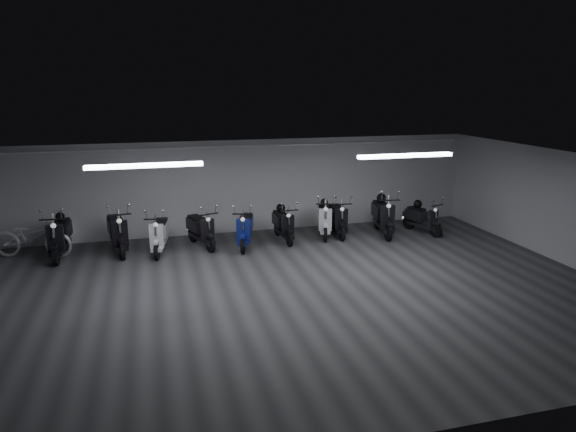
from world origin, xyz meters
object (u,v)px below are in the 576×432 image
object	(u,v)px
scooter_0	(59,230)
helmet_2	(281,208)
scooter_8	(383,211)
helmet_4	(381,198)
scooter_3	(201,224)
bicycle	(32,233)
scooter_2	(159,229)
scooter_7	(338,213)
helmet_3	(418,204)
scooter_5	(283,219)
scooter_9	(423,214)
scooter_4	(245,223)
scooter_6	(325,213)
helmet_1	(324,202)
helmet_0	(60,217)
scooter_1	(117,226)

from	to	relation	value
scooter_0	helmet_2	size ratio (longest dim) A/B	7.48
scooter_8	helmet_4	distance (m)	0.43
scooter_3	helmet_4	distance (m)	5.44
bicycle	helmet_2	world-z (taller)	bicycle
scooter_2	helmet_2	bearing A→B (deg)	17.09
scooter_7	bicycle	bearing A→B (deg)	-173.15
helmet_3	scooter_5	bearing A→B (deg)	178.50
scooter_7	scooter_9	world-z (taller)	scooter_7
bicycle	scooter_3	bearing A→B (deg)	-76.05
scooter_0	scooter_3	distance (m)	3.62
scooter_4	scooter_9	size ratio (longest dim) A/B	1.13
scooter_6	scooter_2	bearing A→B (deg)	-159.38
scooter_8	helmet_3	distance (m)	1.17
scooter_5	helmet_4	xyz separation A→B (m)	(3.08, 0.11, 0.43)
scooter_3	helmet_1	size ratio (longest dim) A/B	7.61
scooter_0	scooter_8	bearing A→B (deg)	0.95
scooter_0	helmet_0	bearing A→B (deg)	90.00
scooter_9	bicycle	size ratio (longest dim) A/B	0.78
scooter_5	scooter_9	distance (m)	4.27
scooter_4	scooter_9	world-z (taller)	scooter_4
scooter_8	helmet_3	bearing A→B (deg)	13.34
scooter_0	scooter_1	world-z (taller)	scooter_1
scooter_1	helmet_2	size ratio (longest dim) A/B	7.54
scooter_1	scooter_2	bearing A→B (deg)	-25.40
scooter_3	bicycle	xyz separation A→B (m)	(-4.32, 0.25, 0.01)
scooter_0	scooter_3	xyz separation A→B (m)	(3.62, -0.04, -0.08)
scooter_7	helmet_0	world-z (taller)	scooter_7
scooter_0	scooter_9	bearing A→B (deg)	0.24
scooter_6	bicycle	distance (m)	7.96
helmet_0	scooter_3	bearing A→B (deg)	-5.02
scooter_4	scooter_1	bearing A→B (deg)	-170.09
scooter_2	scooter_5	xyz separation A→B (m)	(3.46, 0.20, -0.03)
scooter_4	scooter_8	bearing A→B (deg)	18.05
scooter_6	scooter_7	bearing A→B (deg)	14.13
scooter_3	scooter_6	size ratio (longest dim) A/B	0.95
helmet_2	scooter_8	bearing A→B (deg)	-7.45
bicycle	helmet_2	bearing A→B (deg)	-73.18
scooter_3	scooter_7	world-z (taller)	scooter_7
scooter_2	scooter_4	distance (m)	2.30
scooter_7	scooter_9	bearing A→B (deg)	-3.02
helmet_3	helmet_1	bearing A→B (deg)	169.33
scooter_3	scooter_4	size ratio (longest dim) A/B	0.97
scooter_3	helmet_3	world-z (taller)	scooter_3
helmet_0	helmet_4	size ratio (longest dim) A/B	0.83
scooter_2	helmet_1	bearing A→B (deg)	17.18
scooter_8	helmet_3	xyz separation A→B (m)	(1.16, 0.05, 0.12)
scooter_0	scooter_4	size ratio (longest dim) A/B	1.09
scooter_4	helmet_4	xyz separation A→B (m)	(4.24, 0.40, 0.39)
scooter_7	helmet_4	xyz separation A→B (m)	(1.36, -0.05, 0.40)
scooter_6	scooter_7	world-z (taller)	scooter_6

